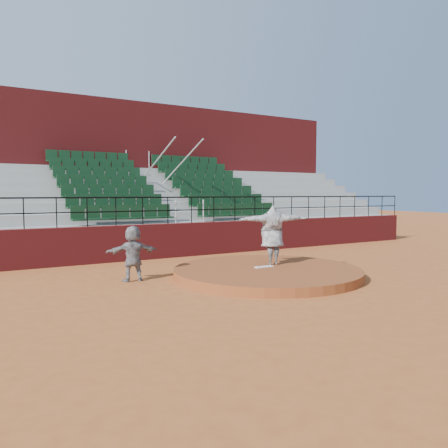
# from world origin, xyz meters

# --- Properties ---
(ground) EXTENTS (90.00, 90.00, 0.00)m
(ground) POSITION_xyz_m (0.00, 0.00, 0.00)
(ground) COLOR #AA5626
(ground) RESTS_ON ground
(pitchers_mound) EXTENTS (5.50, 5.50, 0.25)m
(pitchers_mound) POSITION_xyz_m (0.00, 0.00, 0.12)
(pitchers_mound) COLOR brown
(pitchers_mound) RESTS_ON ground
(pitching_rubber) EXTENTS (0.60, 0.15, 0.03)m
(pitching_rubber) POSITION_xyz_m (0.00, 0.15, 0.27)
(pitching_rubber) COLOR white
(pitching_rubber) RESTS_ON pitchers_mound
(boundary_wall) EXTENTS (24.00, 0.30, 1.30)m
(boundary_wall) POSITION_xyz_m (0.00, 5.00, 0.65)
(boundary_wall) COLOR maroon
(boundary_wall) RESTS_ON ground
(wall_railing) EXTENTS (24.04, 0.05, 1.03)m
(wall_railing) POSITION_xyz_m (0.00, 5.00, 2.03)
(wall_railing) COLOR black
(wall_railing) RESTS_ON boundary_wall
(seating_deck) EXTENTS (24.00, 5.97, 4.63)m
(seating_deck) POSITION_xyz_m (0.00, 8.64, 1.45)
(seating_deck) COLOR #9A9A94
(seating_deck) RESTS_ON ground
(press_box_facade) EXTENTS (24.00, 3.00, 7.10)m
(press_box_facade) POSITION_xyz_m (0.00, 12.60, 3.55)
(press_box_facade) COLOR maroon
(press_box_facade) RESTS_ON ground
(pitcher) EXTENTS (2.32, 1.20, 1.82)m
(pitcher) POSITION_xyz_m (0.50, 0.43, 1.16)
(pitcher) COLOR black
(pitcher) RESTS_ON pitchers_mound
(fielder) EXTENTS (1.48, 0.57, 1.56)m
(fielder) POSITION_xyz_m (-3.63, 1.36, 0.78)
(fielder) COLOR black
(fielder) RESTS_ON ground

